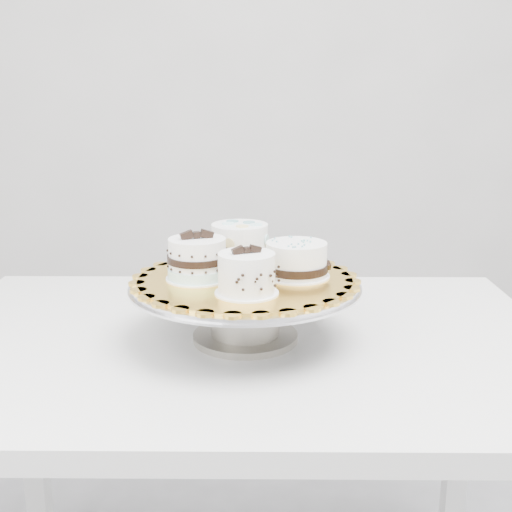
{
  "coord_description": "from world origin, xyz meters",
  "views": [
    {
      "loc": [
        -0.15,
        -0.82,
        1.18
      ],
      "look_at": [
        0.0,
        0.25,
        0.9
      ],
      "focal_mm": 45.0,
      "sensor_mm": 36.0,
      "label": 1
    }
  ],
  "objects": [
    {
      "name": "wall_back",
      "position": [
        0.0,
        1.75,
        1.4
      ],
      "size": [
        3.5,
        0.02,
        2.8
      ],
      "primitive_type": "cube",
      "color": "silver",
      "rests_on": "floor"
    },
    {
      "name": "cake_board",
      "position": [
        -0.02,
        0.25,
        0.86
      ],
      "size": [
        0.41,
        0.41,
        0.01
      ],
      "primitive_type": "cylinder",
      "rotation": [
        0.0,
        0.0,
        0.1
      ],
      "color": "yellow",
      "rests_on": "cake_stand"
    },
    {
      "name": "cake_dots",
      "position": [
        -0.02,
        0.35,
        0.91
      ],
      "size": [
        0.13,
        0.13,
        0.08
      ],
      "rotation": [
        0.0,
        0.0,
        0.28
      ],
      "color": "white",
      "rests_on": "cake_board"
    },
    {
      "name": "cake_swirl",
      "position": [
        -0.03,
        0.16,
        0.9
      ],
      "size": [
        0.11,
        0.11,
        0.08
      ],
      "rotation": [
        0.0,
        0.0,
        0.23
      ],
      "color": "white",
      "rests_on": "cake_board"
    },
    {
      "name": "cake_banded",
      "position": [
        -0.1,
        0.26,
        0.9
      ],
      "size": [
        0.11,
        0.11,
        0.09
      ],
      "rotation": [
        0.0,
        0.0,
        0.17
      ],
      "color": "white",
      "rests_on": "cake_board"
    },
    {
      "name": "table",
      "position": [
        -0.03,
        0.27,
        0.67
      ],
      "size": [
        1.26,
        0.94,
        0.75
      ],
      "rotation": [
        0.0,
        0.0,
        -0.15
      ],
      "color": "silver",
      "rests_on": "floor"
    },
    {
      "name": "cake_ribbon",
      "position": [
        0.07,
        0.25,
        0.89
      ],
      "size": [
        0.12,
        0.12,
        0.06
      ],
      "rotation": [
        0.0,
        0.0,
        0.0
      ],
      "color": "white",
      "rests_on": "cake_board"
    },
    {
      "name": "cake_stand",
      "position": [
        -0.02,
        0.25,
        0.83
      ],
      "size": [
        0.41,
        0.41,
        0.11
      ],
      "color": "gray",
      "rests_on": "table"
    }
  ]
}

